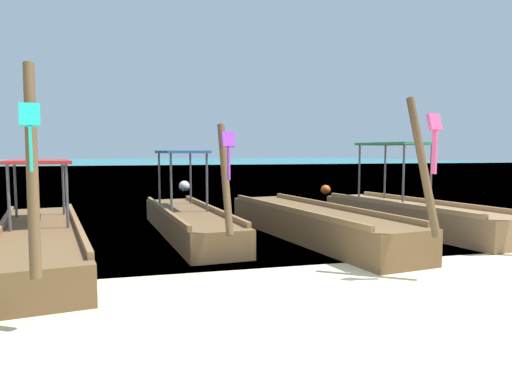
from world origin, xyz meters
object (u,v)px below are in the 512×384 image
Objects in this scene: longtail_boat_turquoise_ribbon at (40,240)px; longtail_boat_pink_ribbon at (313,223)px; longtail_boat_violet_ribbon at (188,220)px; mooring_buoy_far at (184,186)px; longtail_boat_yellow_ribbon at (412,215)px; mooring_buoy_near at (326,190)px.

longtail_boat_pink_ribbon is (5.26, 0.51, -0.00)m from longtail_boat_turquoise_ribbon.
longtail_boat_turquoise_ribbon reaches higher than longtail_boat_violet_ribbon.
longtail_boat_violet_ribbon is 12.20× the size of mooring_buoy_far.
longtail_boat_pink_ribbon is at bearing 5.51° from longtail_boat_turquoise_ribbon.
longtail_boat_yellow_ribbon is at bearing 6.55° from longtail_boat_turquoise_ribbon.
mooring_buoy_far is (-1.40, 12.39, -0.07)m from longtail_boat_pink_ribbon.
longtail_boat_violet_ribbon is (2.75, 1.64, 0.00)m from longtail_boat_turquoise_ribbon.
longtail_boat_turquoise_ribbon is at bearing -174.49° from longtail_boat_pink_ribbon.
longtail_boat_turquoise_ribbon is 13.51× the size of mooring_buoy_far.
longtail_boat_yellow_ribbon is 9.04m from mooring_buoy_near.
mooring_buoy_far is (-5.71, 3.09, 0.04)m from mooring_buoy_near.
longtail_boat_turquoise_ribbon is at bearing -149.13° from longtail_boat_violet_ribbon.
longtail_boat_turquoise_ribbon is 3.21m from longtail_boat_violet_ribbon.
mooring_buoy_near is at bearing 65.16° from longtail_boat_pink_ribbon.
longtail_boat_violet_ribbon is at bearing 155.63° from longtail_boat_pink_ribbon.
mooring_buoy_near is at bearing -28.46° from mooring_buoy_far.
longtail_boat_yellow_ribbon is 13.57× the size of mooring_buoy_near.
longtail_boat_pink_ribbon is at bearing -83.53° from mooring_buoy_far.
mooring_buoy_near is (6.81, 8.16, -0.12)m from longtail_boat_violet_ribbon.
longtail_boat_turquoise_ribbon is 1.11× the size of longtail_boat_violet_ribbon.
longtail_boat_yellow_ribbon is 12.66m from mooring_buoy_far.
mooring_buoy_near is (1.64, 8.89, -0.16)m from longtail_boat_yellow_ribbon.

